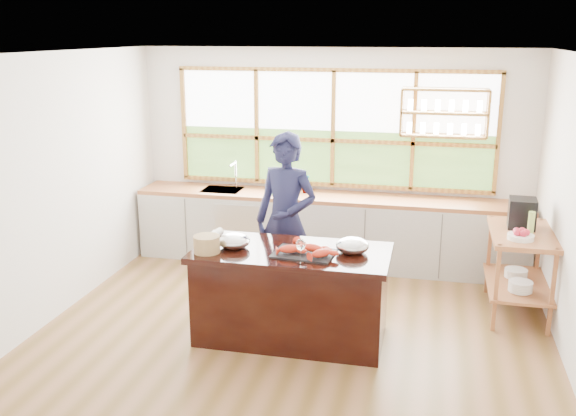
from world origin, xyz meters
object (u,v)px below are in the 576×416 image
(espresso_machine, at_px, (522,213))
(wicker_basket, at_px, (207,244))
(cook, at_px, (286,221))
(island, at_px, (291,294))

(espresso_machine, xyz_separation_m, wicker_basket, (-2.94, -1.47, -0.08))
(espresso_machine, bearing_deg, wicker_basket, -150.34)
(cook, bearing_deg, wicker_basket, -103.72)
(island, xyz_separation_m, wicker_basket, (-0.75, -0.23, 0.53))
(espresso_machine, distance_m, wicker_basket, 3.29)
(espresso_machine, bearing_deg, cook, -165.65)
(island, xyz_separation_m, espresso_machine, (2.19, 1.24, 0.60))
(cook, distance_m, espresso_machine, 2.47)
(island, bearing_deg, wicker_basket, -163.07)
(cook, xyz_separation_m, espresso_machine, (2.42, 0.48, 0.11))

